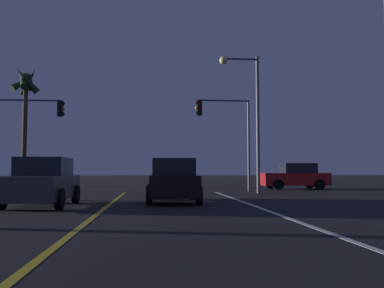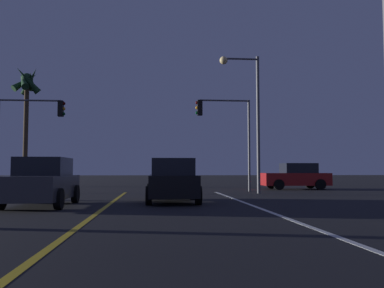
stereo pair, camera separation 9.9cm
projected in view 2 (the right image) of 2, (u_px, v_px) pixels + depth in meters
lane_edge_right at (322, 231)px, 8.44m from camera, size 0.16×30.27×0.01m
lane_center_divider at (68, 235)px, 8.00m from camera, size 0.16×30.27×0.01m
car_crossing_side at (296, 177)px, 26.90m from camera, size 4.30×2.02×1.70m
car_lead_same_lane at (172, 181)px, 16.19m from camera, size 2.02×4.30×1.70m
car_oncoming at (42, 182)px, 14.43m from camera, size 2.02×4.30×1.70m
traffic_light_near_right at (223, 123)px, 24.29m from camera, size 3.26×0.36×5.42m
traffic_light_near_left at (31, 122)px, 23.33m from camera, size 3.75×0.36×5.26m
street_lamp_right_far at (249, 105)px, 22.36m from camera, size 2.19×0.44×7.47m
palm_tree_left_far at (27, 91)px, 32.23m from camera, size 2.36×2.36×9.37m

